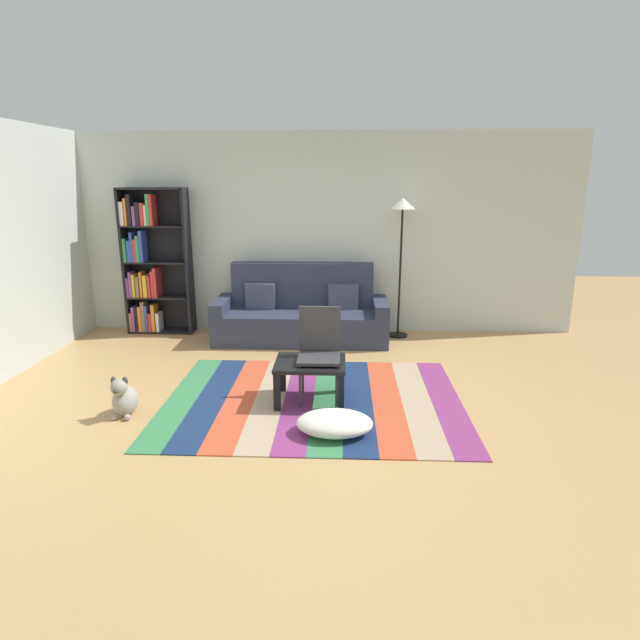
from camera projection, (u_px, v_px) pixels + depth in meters
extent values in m
plane|color=tan|center=(319.00, 401.00, 5.11)|extent=(14.00, 14.00, 0.00)
cube|color=silver|center=(327.00, 234.00, 7.22)|extent=(6.80, 0.10, 2.70)
cube|color=silver|center=(5.00, 250.00, 5.62)|extent=(0.10, 5.50, 2.70)
cube|color=#387F4C|center=(183.00, 398.00, 5.17)|extent=(0.28, 2.21, 0.01)
cube|color=navy|center=(212.00, 398.00, 5.16)|extent=(0.28, 2.21, 0.01)
cube|color=#C64C2D|center=(241.00, 399.00, 5.14)|extent=(0.28, 2.21, 0.01)
cube|color=tan|center=(270.00, 399.00, 5.13)|extent=(0.28, 2.21, 0.01)
cube|color=#843370|center=(299.00, 400.00, 5.12)|extent=(0.28, 2.21, 0.01)
cube|color=#387F4C|center=(328.00, 400.00, 5.11)|extent=(0.28, 2.21, 0.01)
cube|color=navy|center=(357.00, 401.00, 5.10)|extent=(0.28, 2.21, 0.01)
cube|color=#C64C2D|center=(387.00, 401.00, 5.09)|extent=(0.28, 2.21, 0.01)
cube|color=tan|center=(416.00, 402.00, 5.07)|extent=(0.28, 2.21, 0.01)
cube|color=#843370|center=(446.00, 402.00, 5.06)|extent=(0.28, 2.21, 0.01)
cube|color=#2D3347|center=(301.00, 326.00, 6.95)|extent=(1.90, 0.80, 0.40)
cube|color=#2D3347|center=(302.00, 285.00, 7.11)|extent=(1.90, 0.20, 0.60)
cube|color=#2D3347|center=(223.00, 320.00, 6.97)|extent=(0.18, 0.80, 0.56)
cube|color=#2D3347|center=(380.00, 321.00, 6.89)|extent=(0.18, 0.80, 0.56)
cube|color=#42475B|center=(261.00, 296.00, 7.05)|extent=(0.42, 0.19, 0.36)
cube|color=#42475B|center=(343.00, 297.00, 7.01)|extent=(0.42, 0.19, 0.36)
cube|color=black|center=(126.00, 262.00, 7.18)|extent=(0.04, 0.28, 1.97)
cube|color=black|center=(189.00, 262.00, 7.15)|extent=(0.04, 0.28, 1.97)
cube|color=black|center=(161.00, 261.00, 7.29)|extent=(0.90, 0.01, 1.97)
cube|color=black|center=(163.00, 330.00, 7.42)|extent=(0.86, 0.28, 0.02)
cube|color=black|center=(160.00, 297.00, 7.29)|extent=(0.86, 0.28, 0.02)
cube|color=black|center=(157.00, 262.00, 7.16)|extent=(0.86, 0.28, 0.02)
cube|color=black|center=(154.00, 226.00, 7.04)|extent=(0.86, 0.28, 0.02)
cube|color=black|center=(151.00, 189.00, 6.91)|extent=(0.86, 0.28, 0.02)
cube|color=orange|center=(133.00, 321.00, 7.37)|extent=(0.03, 0.21, 0.26)
cube|color=purple|center=(135.00, 318.00, 7.35)|extent=(0.04, 0.19, 0.35)
cube|color=black|center=(138.00, 319.00, 7.33)|extent=(0.03, 0.16, 0.34)
cube|color=orange|center=(142.00, 318.00, 7.35)|extent=(0.04, 0.20, 0.35)
cube|color=#8C6647|center=(145.00, 316.00, 7.34)|extent=(0.05, 0.19, 0.42)
cube|color=#334CB2|center=(148.00, 317.00, 7.35)|extent=(0.03, 0.20, 0.37)
cube|color=red|center=(153.00, 321.00, 7.39)|extent=(0.04, 0.26, 0.26)
cube|color=orange|center=(155.00, 317.00, 7.34)|extent=(0.05, 0.20, 0.38)
cube|color=silver|center=(159.00, 321.00, 7.35)|extent=(0.04, 0.19, 0.26)
cube|color=purple|center=(130.00, 287.00, 7.24)|extent=(0.03, 0.21, 0.27)
cube|color=purple|center=(132.00, 284.00, 7.22)|extent=(0.04, 0.18, 0.35)
cube|color=gold|center=(136.00, 285.00, 7.23)|extent=(0.04, 0.19, 0.32)
cube|color=#8C6647|center=(140.00, 286.00, 7.23)|extent=(0.04, 0.20, 0.29)
cube|color=orange|center=(143.00, 284.00, 7.22)|extent=(0.03, 0.19, 0.35)
cube|color=gold|center=(147.00, 286.00, 7.21)|extent=(0.05, 0.17, 0.31)
cube|color=red|center=(151.00, 286.00, 7.23)|extent=(0.04, 0.21, 0.30)
cube|color=red|center=(154.00, 284.00, 7.20)|extent=(0.03, 0.16, 0.36)
cube|color=red|center=(158.00, 282.00, 7.24)|extent=(0.04, 0.26, 0.41)
cube|color=green|center=(127.00, 250.00, 7.10)|extent=(0.04, 0.19, 0.32)
cube|color=#334CB2|center=(132.00, 251.00, 7.13)|extent=(0.04, 0.23, 0.29)
cube|color=#334CB2|center=(134.00, 247.00, 7.09)|extent=(0.03, 0.20, 0.40)
cube|color=red|center=(136.00, 250.00, 7.08)|extent=(0.04, 0.16, 0.31)
cube|color=green|center=(140.00, 248.00, 7.12)|extent=(0.04, 0.25, 0.35)
cube|color=#334CB2|center=(143.00, 246.00, 7.09)|extent=(0.04, 0.20, 0.42)
cube|color=silver|center=(124.00, 214.00, 6.99)|extent=(0.05, 0.22, 0.31)
cube|color=orange|center=(128.00, 212.00, 6.99)|extent=(0.03, 0.23, 0.36)
cube|color=black|center=(131.00, 210.00, 6.96)|extent=(0.05, 0.18, 0.41)
cube|color=purple|center=(135.00, 216.00, 6.97)|extent=(0.04, 0.17, 0.26)
cube|color=black|center=(139.00, 214.00, 6.98)|extent=(0.05, 0.21, 0.31)
cube|color=red|center=(144.00, 214.00, 6.97)|extent=(0.05, 0.20, 0.30)
cube|color=silver|center=(147.00, 215.00, 6.97)|extent=(0.03, 0.19, 0.27)
cube|color=green|center=(150.00, 210.00, 6.97)|extent=(0.04, 0.23, 0.41)
cube|color=red|center=(153.00, 210.00, 6.96)|extent=(0.04, 0.21, 0.41)
cube|color=black|center=(310.00, 363.00, 5.00)|extent=(0.67, 0.55, 0.04)
cube|color=black|center=(277.00, 392.00, 4.83)|extent=(0.06, 0.06, 0.36)
cube|color=black|center=(341.00, 393.00, 4.81)|extent=(0.06, 0.06, 0.36)
cube|color=black|center=(283.00, 374.00, 5.29)|extent=(0.06, 0.06, 0.36)
cube|color=black|center=(341.00, 374.00, 5.26)|extent=(0.06, 0.06, 0.36)
ellipsoid|color=white|center=(335.00, 423.00, 4.41)|extent=(0.65, 0.46, 0.18)
ellipsoid|color=#9E998E|center=(126.00, 401.00, 4.79)|extent=(0.22, 0.30, 0.26)
sphere|color=#9E998E|center=(119.00, 387.00, 4.64)|extent=(0.15, 0.15, 0.15)
ellipsoid|color=#474440|center=(116.00, 391.00, 4.59)|extent=(0.06, 0.07, 0.05)
ellipsoid|color=#474440|center=(113.00, 381.00, 4.65)|extent=(0.05, 0.04, 0.08)
ellipsoid|color=#474440|center=(125.00, 381.00, 4.65)|extent=(0.05, 0.04, 0.08)
sphere|color=#9E998E|center=(114.00, 417.00, 4.69)|extent=(0.06, 0.06, 0.06)
sphere|color=#9E998E|center=(127.00, 417.00, 4.68)|extent=(0.06, 0.06, 0.06)
cylinder|color=black|center=(398.00, 335.00, 7.22)|extent=(0.26, 0.26, 0.02)
cylinder|color=black|center=(400.00, 273.00, 7.00)|extent=(0.03, 0.03, 1.69)
cone|color=white|center=(403.00, 203.00, 6.76)|extent=(0.32, 0.32, 0.14)
cube|color=black|center=(322.00, 359.00, 5.03)|extent=(0.05, 0.15, 0.02)
cube|color=#38383D|center=(319.00, 358.00, 4.99)|extent=(0.40, 0.40, 0.03)
cube|color=#38383D|center=(320.00, 328.00, 5.10)|extent=(0.40, 0.03, 0.44)
cylinder|color=#38383D|center=(300.00, 387.00, 4.90)|extent=(0.02, 0.02, 0.42)
cylinder|color=#38383D|center=(336.00, 387.00, 4.88)|extent=(0.02, 0.02, 0.42)
cylinder|color=#38383D|center=(303.00, 374.00, 5.22)|extent=(0.02, 0.02, 0.42)
cylinder|color=#38383D|center=(337.00, 374.00, 5.21)|extent=(0.02, 0.02, 0.42)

